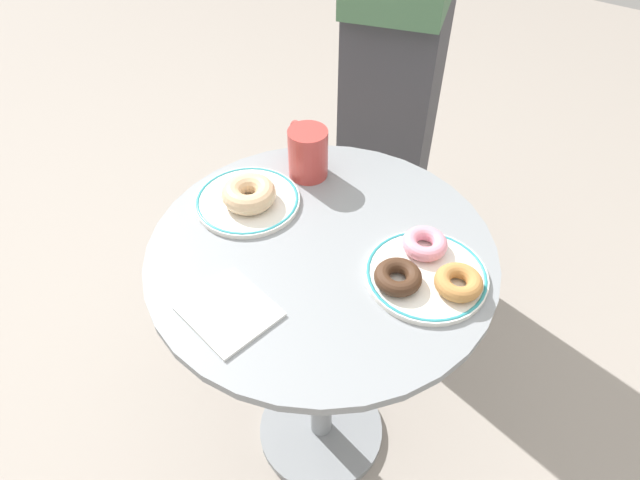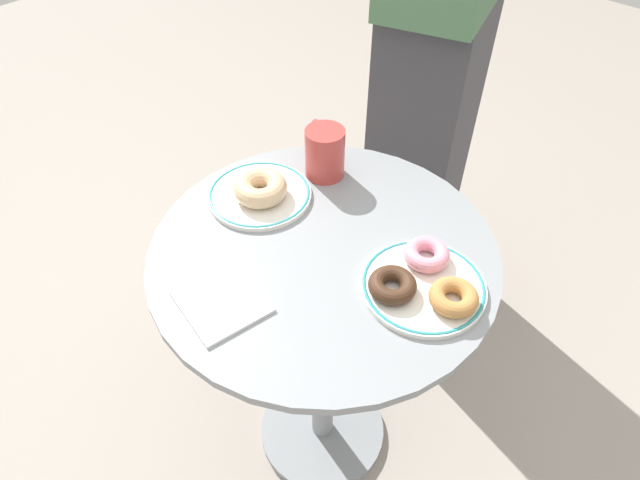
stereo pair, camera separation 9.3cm
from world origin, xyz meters
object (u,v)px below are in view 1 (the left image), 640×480
(cafe_table, at_px, (321,323))
(donut_pink_frosted, at_px, (425,244))
(donut_glazed, at_px, (249,194))
(donut_chocolate, at_px, (398,277))
(plate_left, at_px, (248,200))
(plate_right, at_px, (426,275))
(donut_old_fashioned, at_px, (458,282))
(person_figure, at_px, (400,34))
(coffee_mug, at_px, (307,152))
(paper_napkin, at_px, (229,311))

(cafe_table, height_order, donut_pink_frosted, donut_pink_frosted)
(donut_glazed, bearing_deg, donut_chocolate, -3.61)
(donut_pink_frosted, relative_size, donut_chocolate, 1.00)
(plate_left, xyz_separation_m, plate_right, (0.38, 0.02, 0.00))
(donut_pink_frosted, xyz_separation_m, donut_chocolate, (-0.00, -0.10, 0.00))
(plate_left, xyz_separation_m, donut_old_fashioned, (0.43, 0.02, 0.02))
(person_figure, bearing_deg, donut_pink_frosted, -57.04)
(coffee_mug, bearing_deg, plate_right, -20.29)
(cafe_table, distance_m, plate_left, 0.30)
(paper_napkin, bearing_deg, donut_chocolate, 45.28)
(cafe_table, distance_m, person_figure, 0.73)
(donut_pink_frosted, height_order, person_figure, person_figure)
(cafe_table, relative_size, plate_right, 3.44)
(donut_glazed, height_order, donut_chocolate, donut_glazed)
(donut_glazed, height_order, coffee_mug, coffee_mug)
(paper_napkin, bearing_deg, donut_pink_frosted, 55.93)
(plate_right, xyz_separation_m, donut_old_fashioned, (0.06, -0.00, 0.02))
(cafe_table, relative_size, donut_glazed, 6.85)
(person_figure, bearing_deg, donut_glazed, -89.33)
(donut_old_fashioned, height_order, donut_pink_frosted, same)
(plate_left, relative_size, donut_chocolate, 2.56)
(cafe_table, height_order, plate_right, plate_right)
(donut_pink_frosted, distance_m, paper_napkin, 0.36)
(donut_chocolate, relative_size, person_figure, 0.05)
(plate_left, bearing_deg, donut_pink_frosted, 11.29)
(donut_chocolate, bearing_deg, plate_right, 56.47)
(person_figure, bearing_deg, donut_chocolate, -61.34)
(plate_left, xyz_separation_m, person_figure, (0.00, 0.60, 0.11))
(plate_right, height_order, paper_napkin, plate_right)
(plate_left, bearing_deg, coffee_mug, 73.90)
(plate_right, distance_m, donut_old_fashioned, 0.06)
(plate_left, bearing_deg, donut_old_fashioned, 2.57)
(donut_glazed, xyz_separation_m, donut_pink_frosted, (0.34, 0.07, -0.01))
(donut_chocolate, relative_size, coffee_mug, 0.68)
(paper_napkin, relative_size, person_figure, 0.08)
(person_figure, bearing_deg, plate_right, -57.18)
(paper_napkin, bearing_deg, cafe_table, 78.84)
(donut_chocolate, xyz_separation_m, paper_napkin, (-0.20, -0.20, -0.02))
(coffee_mug, relative_size, person_figure, 0.07)
(donut_old_fashioned, bearing_deg, cafe_table, -170.89)
(donut_old_fashioned, distance_m, person_figure, 0.73)
(cafe_table, xyz_separation_m, donut_old_fashioned, (0.24, 0.04, 0.25))
(plate_right, relative_size, donut_old_fashioned, 2.62)
(donut_chocolate, distance_m, person_figure, 0.72)
(donut_pink_frosted, bearing_deg, donut_old_fashioned, -30.11)
(donut_glazed, distance_m, donut_pink_frosted, 0.34)
(plate_right, xyz_separation_m, paper_napkin, (-0.23, -0.25, -0.00))
(plate_right, bearing_deg, donut_old_fashioned, -1.52)
(plate_left, relative_size, paper_napkin, 1.49)
(plate_left, height_order, donut_old_fashioned, donut_old_fashioned)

